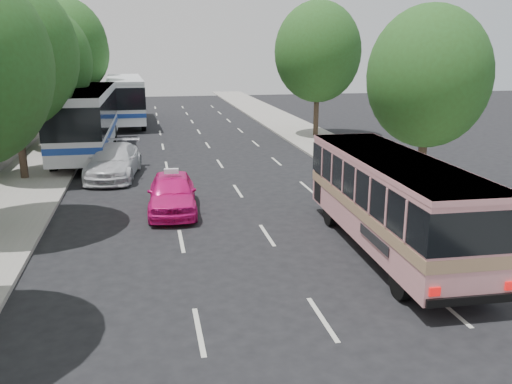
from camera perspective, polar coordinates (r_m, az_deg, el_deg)
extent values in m
plane|color=black|center=(14.64, 0.73, -9.96)|extent=(120.00, 120.00, 0.00)
cube|color=#9E998E|center=(34.02, -20.87, 3.64)|extent=(4.00, 90.00, 0.15)
cube|color=#9E998E|center=(35.40, 7.45, 4.87)|extent=(4.00, 90.00, 0.12)
cube|color=#9E998E|center=(34.23, -23.97, 4.80)|extent=(0.30, 90.00, 1.50)
cylinder|color=#38281E|center=(27.95, -23.51, 4.92)|extent=(0.36, 0.36, 3.80)
ellipsoid|color=#284F1C|center=(27.62, -24.38, 13.10)|extent=(6.00, 6.00, 6.90)
sphere|color=#284F1C|center=(27.26, -23.95, 15.67)|extent=(3.90, 3.90, 3.90)
cylinder|color=#38281E|center=(35.74, -20.78, 6.87)|extent=(0.36, 0.36, 3.50)
ellipsoid|color=#284F1C|center=(35.47, -21.33, 12.75)|extent=(5.52, 5.52, 6.35)
sphere|color=#284F1C|center=(35.10, -20.93, 14.59)|extent=(3.59, 3.59, 3.59)
cylinder|color=#38281E|center=(43.56, -19.06, 8.63)|extent=(0.36, 0.36, 3.99)
ellipsoid|color=#284F1C|center=(43.36, -19.54, 14.14)|extent=(6.30, 6.30, 7.24)
sphere|color=#284F1C|center=(43.03, -19.20, 15.86)|extent=(4.09, 4.09, 4.09)
cylinder|color=#38281E|center=(51.50, -18.16, 9.41)|extent=(0.36, 0.36, 3.72)
ellipsoid|color=#284F1C|center=(51.33, -18.53, 13.76)|extent=(5.88, 5.88, 6.76)
sphere|color=#284F1C|center=(50.99, -18.22, 15.11)|extent=(3.82, 3.82, 3.82)
cylinder|color=#38281E|center=(24.36, 17.07, 3.51)|extent=(0.36, 0.36, 3.23)
ellipsoid|color=#284F1C|center=(23.96, 17.69, 11.50)|extent=(5.10, 5.10, 5.87)
sphere|color=#284F1C|center=(23.86, 19.11, 13.83)|extent=(3.32, 3.31, 3.31)
cylinder|color=#38281E|center=(39.06, 6.35, 8.57)|extent=(0.36, 0.36, 3.80)
ellipsoid|color=#284F1C|center=(38.82, 6.53, 14.45)|extent=(6.00, 6.00, 6.90)
sphere|color=#284F1C|center=(38.67, 7.31, 16.20)|extent=(3.90, 3.90, 3.90)
cube|color=pink|center=(17.02, 14.07, -0.61)|extent=(2.62, 9.40, 2.50)
cube|color=#9E7A59|center=(17.10, 14.01, -1.54)|extent=(2.66, 9.42, 0.33)
cube|color=black|center=(16.91, 14.17, 0.89)|extent=(2.67, 9.43, 1.03)
cube|color=pink|center=(16.75, 14.32, 3.27)|extent=(2.64, 9.42, 0.15)
cylinder|color=black|center=(19.53, 7.85, -2.12)|extent=(0.31, 0.98, 0.97)
cylinder|color=black|center=(20.22, 13.37, -1.80)|extent=(0.31, 0.98, 0.97)
cylinder|color=black|center=(14.30, 15.04, -9.00)|extent=(0.31, 0.98, 0.97)
cylinder|color=black|center=(15.23, 22.09, -8.12)|extent=(0.31, 0.98, 0.97)
imported|color=#E6147E|center=(21.10, -8.82, -0.07)|extent=(2.03, 4.58, 1.53)
imported|color=silver|center=(27.42, -14.72, 3.13)|extent=(2.85, 5.66, 1.58)
cube|color=silver|center=(33.39, -17.46, 7.51)|extent=(2.87, 13.01, 3.30)
cube|color=black|center=(33.34, -17.52, 8.20)|extent=(2.92, 13.04, 1.62)
cube|color=navy|center=(33.50, -17.35, 6.09)|extent=(2.91, 13.03, 0.32)
cube|color=silver|center=(33.24, -17.68, 10.20)|extent=(2.89, 13.03, 0.15)
cylinder|color=black|center=(37.80, -18.47, 5.69)|extent=(0.36, 1.19, 1.19)
cylinder|color=black|center=(37.55, -14.74, 5.91)|extent=(0.36, 1.19, 1.19)
cylinder|color=black|center=(29.37, -20.53, 3.04)|extent=(0.36, 1.19, 1.19)
cylinder|color=black|center=(29.05, -15.74, 3.31)|extent=(0.36, 1.19, 1.19)
cube|color=white|center=(46.99, -13.60, 9.68)|extent=(3.28, 12.82, 3.23)
cube|color=black|center=(46.96, -13.63, 10.16)|extent=(3.33, 12.86, 1.59)
cube|color=navy|center=(47.07, -13.54, 8.68)|extent=(3.32, 12.84, 0.32)
cube|color=white|center=(46.88, -13.72, 11.55)|extent=(3.30, 12.84, 0.15)
cylinder|color=black|center=(51.16, -14.92, 8.17)|extent=(0.39, 1.18, 1.17)
cylinder|color=black|center=(51.18, -12.20, 8.33)|extent=(0.39, 1.18, 1.17)
cylinder|color=black|center=(42.74, -15.00, 6.92)|extent=(0.39, 1.18, 1.17)
cylinder|color=black|center=(42.77, -11.76, 7.12)|extent=(0.39, 1.18, 1.17)
cube|color=silver|center=(20.90, -8.91, 2.20)|extent=(0.56, 0.21, 0.18)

